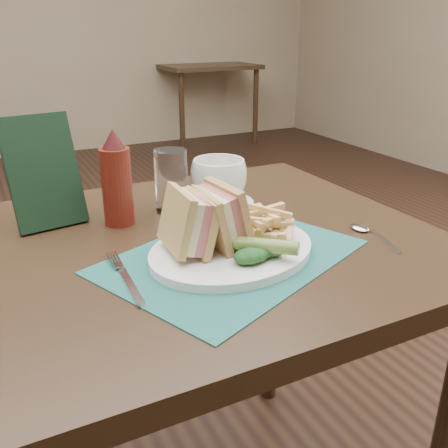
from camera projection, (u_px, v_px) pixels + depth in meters
name	position (u px, v px, depth m)	size (l,w,h in m)	color
floor	(135.00, 396.00, 1.61)	(7.00, 7.00, 0.00)	black
wall_back	(18.00, 156.00, 4.51)	(6.00, 6.00, 0.00)	gray
table_main	(194.00, 401.00, 1.05)	(0.90, 0.75, 0.75)	black
table_bg_right	(206.00, 103.00, 4.98)	(0.90, 0.75, 0.75)	black
placemat	(231.00, 256.00, 0.84)	(0.42, 0.30, 0.00)	#1B5751
plate	(232.00, 250.00, 0.84)	(0.30, 0.24, 0.01)	white
sandwich_half_a	(176.00, 223.00, 0.79)	(0.06, 0.11, 0.10)	tan
sandwich_half_b	(208.00, 218.00, 0.81)	(0.06, 0.11, 0.10)	tan
kale_garnish	(252.00, 249.00, 0.80)	(0.11, 0.08, 0.03)	#163E19
pickle_spear	(261.00, 245.00, 0.79)	(0.02, 0.02, 0.12)	#5A762D
fries_pile	(260.00, 220.00, 0.87)	(0.18, 0.20, 0.06)	tan
fork	(125.00, 275.00, 0.76)	(0.03, 0.17, 0.01)	silver
spoon	(376.00, 235.00, 0.92)	(0.03, 0.15, 0.01)	silver
saucer	(219.00, 204.00, 1.08)	(0.15, 0.15, 0.01)	white
coffee_cup	(219.00, 181.00, 1.06)	(0.12, 0.12, 0.09)	white
drinking_glass	(171.00, 181.00, 1.03)	(0.07, 0.07, 0.13)	silver
ketchup_bottle	(116.00, 178.00, 0.95)	(0.06, 0.06, 0.19)	#54160E
check_presenter	(43.00, 172.00, 0.94)	(0.13, 0.01, 0.22)	black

